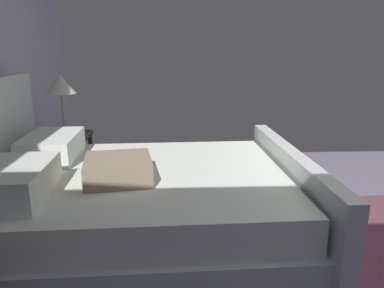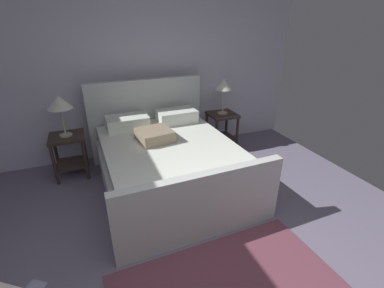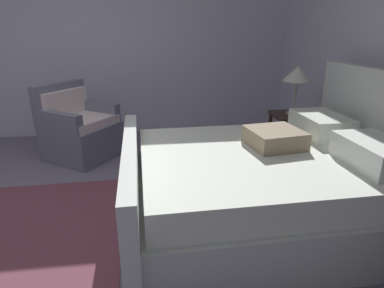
# 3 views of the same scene
# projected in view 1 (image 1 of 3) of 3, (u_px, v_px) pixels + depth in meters

# --- Properties ---
(bed) EXTENTS (1.79, 2.16, 1.22)m
(bed) POSITION_uv_depth(u_px,v_px,m) (136.00, 210.00, 2.48)
(bed) COLOR silver
(bed) RESTS_ON ground
(nightstand_right) EXTENTS (0.44, 0.44, 0.60)m
(nightstand_right) POSITION_uv_depth(u_px,v_px,m) (67.00, 154.00, 3.57)
(nightstand_right) COLOR #372923
(nightstand_right) RESTS_ON ground
(table_lamp_right) EXTENTS (0.28, 0.28, 0.57)m
(table_lamp_right) POSITION_uv_depth(u_px,v_px,m) (61.00, 86.00, 3.40)
(table_lamp_right) COLOR #B7B293
(table_lamp_right) RESTS_ON nightstand_right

